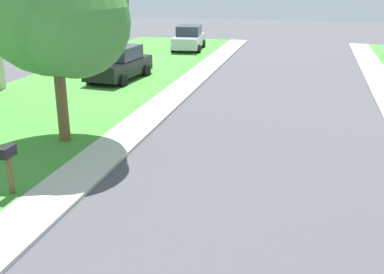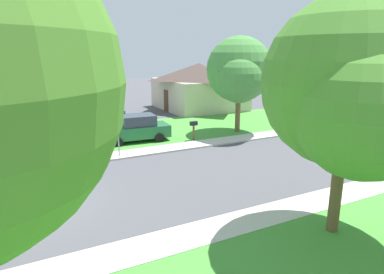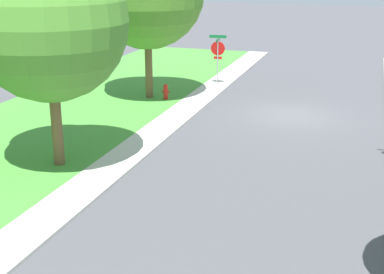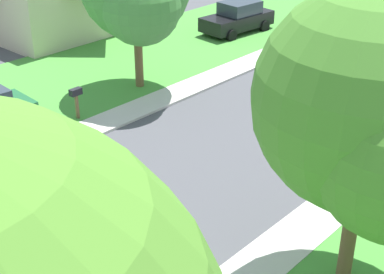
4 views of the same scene
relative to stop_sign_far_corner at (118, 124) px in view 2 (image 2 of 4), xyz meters
The scene contains 11 objects.
ground_plane 6.71m from the stop_sign_far_corner, 46.56° to the right, with size 120.00×120.00×0.00m, color #4C4C51.
sidewalk_east 11.85m from the stop_sign_far_corner, 38.75° to the left, with size 1.40×56.00×0.10m, color beige.
sidewalk_west 7.56m from the stop_sign_far_corner, 92.13° to the left, with size 1.40×56.00×0.10m, color beige.
lawn_west 9.04m from the stop_sign_far_corner, 124.17° to the left, with size 8.00×56.00×0.08m, color #479338.
stop_sign_far_corner is the anchor object (origin of this frame).
car_green_across_road 3.50m from the stop_sign_far_corner, 146.31° to the left, with size 2.26×4.41×1.76m.
car_black_far_down_street 18.93m from the stop_sign_far_corner, 101.89° to the left, with size 2.35×4.45×1.76m.
tree_sidewalk_near 12.13m from the stop_sign_far_corner, 18.84° to the left, with size 5.41×5.03×7.32m.
tree_across_left 9.51m from the stop_sign_far_corner, 100.85° to the left, with size 4.90×4.56×6.78m.
house_left_setback 17.17m from the stop_sign_far_corner, 137.14° to the left, with size 9.02×7.82×4.60m.
mailbox 5.50m from the stop_sign_far_corner, 103.87° to the left, with size 0.25×0.48×1.31m.
Camera 2 is at (13.01, 0.26, 5.65)m, focal length 31.07 mm.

